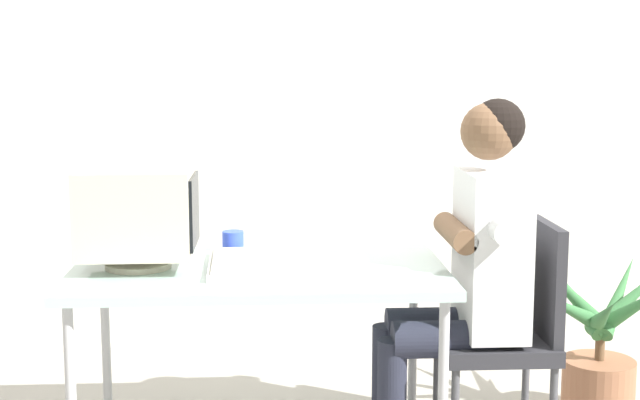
% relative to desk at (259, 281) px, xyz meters
% --- Properties ---
extents(wall_back, '(8.00, 0.10, 3.00)m').
position_rel_desk_xyz_m(wall_back, '(0.30, 1.40, 0.82)').
color(wall_back, silver).
rests_on(wall_back, ground_plane).
extents(desk, '(1.37, 0.79, 0.73)m').
position_rel_desk_xyz_m(desk, '(0.00, 0.00, 0.00)').
color(desk, '#B7B7BC').
rests_on(desk, ground_plane).
extents(crt_monitor, '(0.42, 0.37, 0.37)m').
position_rel_desk_xyz_m(crt_monitor, '(-0.44, 0.02, 0.26)').
color(crt_monitor, beige).
rests_on(crt_monitor, desk).
extents(keyboard, '(0.19, 0.48, 0.03)m').
position_rel_desk_xyz_m(keyboard, '(-0.10, 0.01, 0.06)').
color(keyboard, silver).
rests_on(keyboard, desk).
extents(office_chair, '(0.42, 0.42, 0.88)m').
position_rel_desk_xyz_m(office_chair, '(0.96, 0.04, -0.20)').
color(office_chair, '#4C4C51').
rests_on(office_chair, ground_plane).
extents(person_seated, '(0.67, 0.60, 1.35)m').
position_rel_desk_xyz_m(person_seated, '(0.79, 0.04, 0.05)').
color(person_seated, silver).
rests_on(person_seated, ground_plane).
extents(potted_plant, '(0.73, 0.75, 0.71)m').
position_rel_desk_xyz_m(potted_plant, '(1.42, 0.34, -0.38)').
color(potted_plant, '#9E6647').
rests_on(potted_plant, ground_plane).
extents(desk_mug, '(0.08, 0.10, 0.08)m').
position_rel_desk_xyz_m(desk_mug, '(-0.11, 0.30, 0.09)').
color(desk_mug, blue).
rests_on(desk_mug, desk).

